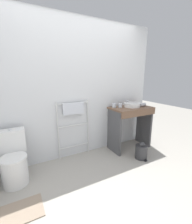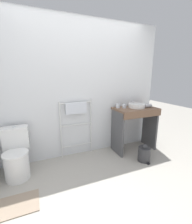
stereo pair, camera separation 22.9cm
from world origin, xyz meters
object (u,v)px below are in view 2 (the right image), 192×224
Objects in this scene: cup_near_edge at (124,106)px; toilet at (17,156)px; sink_basin at (137,106)px; cup_near_wall at (118,106)px; trash_bin at (144,154)px; hair_dryer at (148,106)px; towel_radiator at (76,116)px.

toilet is at bearing -176.65° from cup_near_edge.
cup_near_edge is (1.95, 0.11, 0.61)m from toilet.
cup_near_edge is at bearing 3.35° from toilet.
cup_near_wall is (-0.36, 0.12, -0.00)m from sink_basin.
trash_bin is at bearing -68.17° from cup_near_wall.
toilet is 2.29× the size of trash_bin.
hair_dryer is at bearing -13.68° from cup_near_edge.
toilet is at bearing -174.66° from cup_near_wall.
toilet is 2.29m from sink_basin.
cup_near_wall reaches higher than toilet.
towel_radiator is 5.64× the size of hair_dryer.
cup_near_wall is 0.25× the size of trash_bin.
toilet is 3.94× the size of hair_dryer.
cup_near_edge reaches higher than toilet.
towel_radiator is 3.30× the size of sink_basin.
toilet is 2.30× the size of sink_basin.
hair_dryer is 0.58× the size of trash_bin.
towel_radiator is at bearing 169.95° from sink_basin.
cup_near_edge is at bearing -28.16° from cup_near_wall.
toilet is at bearing 179.93° from hair_dryer.
towel_radiator is 1.45m from hair_dryer.
hair_dryer is at bearing -10.59° from towel_radiator.
trash_bin is (2.08, -0.41, -0.19)m from toilet.
towel_radiator is at bearing 169.41° from hair_dryer.
sink_basin is 3.97× the size of cup_near_wall.
cup_near_wall is at bearing 163.46° from hair_dryer.
trash_bin is at bearing -76.57° from cup_near_edge.
hair_dryer is at bearing 48.81° from trash_bin.
towel_radiator reaches higher than cup_near_edge.
toilet is 9.14× the size of cup_near_wall.
sink_basin is at bearing -18.56° from cup_near_wall.
toilet is at bearing -165.51° from towel_radiator.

